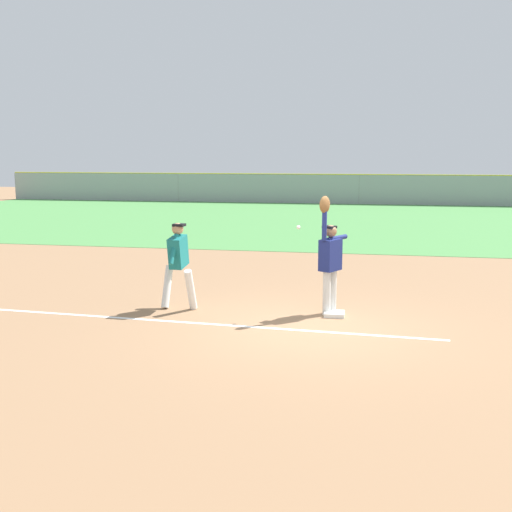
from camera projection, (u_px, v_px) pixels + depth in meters
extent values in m
plane|color=#936D4C|center=(310.00, 328.00, 11.26)|extent=(83.67, 83.67, 0.00)
cube|color=#4C8C47|center=(352.00, 221.00, 28.89)|extent=(45.29, 19.34, 0.01)
cube|color=white|center=(117.00, 318.00, 11.93)|extent=(11.99, 0.81, 0.01)
cube|color=white|center=(334.00, 314.00, 12.06)|extent=(0.39, 0.39, 0.08)
cylinder|color=silver|center=(333.00, 291.00, 12.24)|extent=(0.20, 0.20, 0.85)
cylinder|color=silver|center=(327.00, 293.00, 12.09)|extent=(0.20, 0.20, 0.85)
cube|color=navy|center=(330.00, 255.00, 12.05)|extent=(0.44, 0.51, 0.60)
sphere|color=#8C6647|center=(331.00, 231.00, 11.98)|extent=(0.31, 0.31, 0.23)
cube|color=black|center=(329.00, 227.00, 11.98)|extent=(0.29, 0.28, 0.05)
cylinder|color=navy|center=(324.00, 224.00, 11.79)|extent=(0.12, 0.12, 0.62)
cylinder|color=navy|center=(337.00, 238.00, 12.17)|extent=(0.38, 0.59, 0.09)
ellipsoid|color=brown|center=(325.00, 205.00, 11.73)|extent=(0.26, 0.31, 0.32)
cylinder|color=white|center=(191.00, 290.00, 12.39)|extent=(0.18, 0.44, 0.85)
cylinder|color=white|center=(167.00, 286.00, 12.69)|extent=(0.18, 0.44, 0.85)
cube|color=#197272|center=(178.00, 252.00, 12.42)|extent=(0.30, 0.54, 0.66)
sphere|color=tan|center=(178.00, 229.00, 12.35)|extent=(0.25, 0.25, 0.23)
cube|color=black|center=(179.00, 225.00, 12.33)|extent=(0.23, 0.22, 0.05)
cylinder|color=#197272|center=(182.00, 246.00, 12.62)|extent=(0.12, 0.41, 0.58)
cylinder|color=#197272|center=(174.00, 249.00, 12.20)|extent=(0.12, 0.41, 0.58)
sphere|color=white|center=(298.00, 227.00, 11.87)|extent=(0.07, 0.07, 0.07)
cube|color=#93999E|center=(359.00, 190.00, 38.13)|extent=(45.29, 0.06, 1.75)
cylinder|color=yellow|center=(360.00, 174.00, 37.98)|extent=(45.29, 0.06, 0.06)
cylinder|color=gray|center=(16.00, 186.00, 42.33)|extent=(0.08, 0.08, 1.75)
cylinder|color=gray|center=(178.00, 188.00, 40.23)|extent=(0.08, 0.08, 1.75)
cylinder|color=gray|center=(359.00, 190.00, 38.13)|extent=(0.08, 0.08, 1.75)
cube|color=white|center=(205.00, 190.00, 43.54)|extent=(4.40, 1.91, 0.55)
cube|color=#2D333D|center=(205.00, 183.00, 43.46)|extent=(2.20, 1.75, 0.40)
cylinder|color=black|center=(229.00, 193.00, 44.23)|extent=(0.60, 0.22, 0.60)
cylinder|color=black|center=(223.00, 195.00, 42.39)|extent=(0.60, 0.22, 0.60)
cylinder|color=black|center=(189.00, 192.00, 44.78)|extent=(0.60, 0.22, 0.60)
cylinder|color=black|center=(181.00, 194.00, 42.93)|extent=(0.60, 0.22, 0.60)
cube|color=#B21E1E|center=(281.00, 190.00, 43.27)|extent=(4.43, 1.96, 0.55)
cube|color=#2D333D|center=(281.00, 183.00, 43.20)|extent=(2.23, 1.78, 0.40)
cylinder|color=black|center=(303.00, 193.00, 43.99)|extent=(0.60, 0.23, 0.60)
cylinder|color=black|center=(301.00, 195.00, 42.14)|extent=(0.60, 0.23, 0.60)
cylinder|color=black|center=(262.00, 193.00, 44.49)|extent=(0.60, 0.23, 0.60)
cylinder|color=black|center=(258.00, 194.00, 42.64)|extent=(0.60, 0.23, 0.60)
cube|color=#1E6B33|center=(360.00, 191.00, 41.89)|extent=(4.51, 2.17, 0.55)
cube|color=#2D333D|center=(361.00, 184.00, 41.82)|extent=(2.31, 1.88, 0.40)
cylinder|color=black|center=(383.00, 195.00, 42.49)|extent=(0.61, 0.26, 0.60)
cylinder|color=black|center=(382.00, 196.00, 40.67)|extent=(0.61, 0.26, 0.60)
cylinder|color=black|center=(340.00, 194.00, 43.20)|extent=(0.61, 0.26, 0.60)
cylinder|color=black|center=(336.00, 196.00, 41.39)|extent=(0.61, 0.26, 0.60)
cube|color=#23389E|center=(444.00, 192.00, 41.20)|extent=(4.57, 2.34, 0.55)
cube|color=#2D333D|center=(445.00, 184.00, 41.13)|extent=(2.37, 1.96, 0.40)
cylinder|color=black|center=(463.00, 195.00, 42.06)|extent=(0.62, 0.28, 0.60)
cylinder|color=black|center=(470.00, 197.00, 40.19)|extent=(0.62, 0.28, 0.60)
cylinder|color=black|center=(419.00, 195.00, 42.31)|extent=(0.62, 0.28, 0.60)
cylinder|color=black|center=(424.00, 197.00, 40.44)|extent=(0.62, 0.28, 0.60)
cylinder|color=black|center=(501.00, 196.00, 41.34)|extent=(0.62, 0.27, 0.60)
cylinder|color=black|center=(510.00, 198.00, 39.47)|extent=(0.62, 0.27, 0.60)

